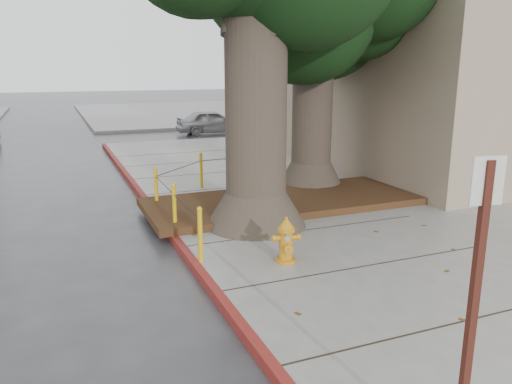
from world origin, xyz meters
TOP-DOWN VIEW (x-y plane):
  - ground at (0.00, 0.00)m, footprint 140.00×140.00m
  - sidewalk_main at (6.00, 2.50)m, footprint 16.00×26.00m
  - sidewalk_far at (6.00, 30.00)m, footprint 16.00×20.00m
  - curb_red at (-2.00, 2.50)m, footprint 0.14×26.00m
  - planter_bed at (0.90, 3.90)m, footprint 6.40×2.60m
  - building_corner at (10.00, 8.50)m, footprint 12.00×13.00m
  - building_side_white at (16.00, 26.00)m, footprint 10.00×10.00m
  - building_side_grey at (22.00, 32.00)m, footprint 12.00×14.00m
  - bollard_ring at (-0.87, 4.38)m, footprint 3.79×5.39m
  - fire_hydrant at (-0.61, 0.65)m, footprint 0.41×0.39m
  - signpost at (-1.21, -3.77)m, footprint 0.25×0.07m
  - car_silver at (3.56, 17.95)m, footprint 3.65×1.63m
  - car_red at (11.58, 18.05)m, footprint 3.67×1.64m

SIDE VIEW (x-z plane):
  - ground at x=0.00m, z-range 0.00..0.00m
  - sidewalk_main at x=6.00m, z-range 0.00..0.15m
  - sidewalk_far at x=6.00m, z-range 0.00..0.15m
  - curb_red at x=-2.00m, z-range -0.01..0.15m
  - planter_bed at x=0.90m, z-range 0.15..0.31m
  - fire_hydrant at x=-0.61m, z-range 0.14..0.91m
  - car_red at x=11.58m, z-range 0.00..1.17m
  - car_silver at x=3.56m, z-range 0.00..1.22m
  - bollard_ring at x=-0.87m, z-range 0.19..1.14m
  - signpost at x=-1.21m, z-range 0.32..2.84m
  - building_side_white at x=16.00m, z-range 0.00..9.00m
  - building_corner at x=10.00m, z-range 0.00..10.00m
  - building_side_grey at x=22.00m, z-range 0.00..12.00m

